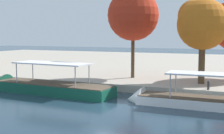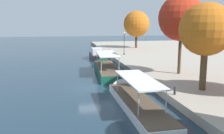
{
  "view_description": "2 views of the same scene",
  "coord_description": "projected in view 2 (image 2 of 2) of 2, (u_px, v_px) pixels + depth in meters",
  "views": [
    {
      "loc": [
        10.2,
        -21.88,
        5.81
      ],
      "look_at": [
        -1.94,
        5.4,
        2.7
      ],
      "focal_mm": 49.76,
      "sensor_mm": 36.0,
      "label": 1
    },
    {
      "loc": [
        28.14,
        -2.75,
        7.55
      ],
      "look_at": [
        -4.82,
        3.65,
        1.51
      ],
      "focal_mm": 40.1,
      "sensor_mm": 36.0,
      "label": 2
    }
  ],
  "objects": [
    {
      "name": "lamp_post",
      "position": [
        124.0,
        42.0,
        52.28
      ],
      "size": [
        0.35,
        0.35,
        4.79
      ],
      "color": "black",
      "rests_on": "dock_promenade"
    },
    {
      "name": "mooring_bollard_0",
      "position": [
        175.0,
        90.0,
        23.61
      ],
      "size": [
        0.24,
        0.24,
        0.81
      ],
      "color": "#2D2D33",
      "rests_on": "dock_promenade"
    },
    {
      "name": "tree_5",
      "position": [
        207.0,
        28.0,
        24.5
      ],
      "size": [
        5.36,
        5.24,
        8.72
      ],
      "color": "#4C3823",
      "rests_on": "dock_promenade"
    },
    {
      "name": "mooring_bollard_1",
      "position": [
        109.0,
        51.0,
        57.28
      ],
      "size": [
        0.23,
        0.23,
        0.67
      ],
      "color": "#2D2D33",
      "rests_on": "dock_promenade"
    },
    {
      "name": "tree_0",
      "position": [
        181.0,
        18.0,
        32.17
      ],
      "size": [
        5.96,
        5.96,
        10.29
      ],
      "color": "#4C3823",
      "rests_on": "dock_promenade"
    },
    {
      "name": "motor_yacht_0",
      "position": [
        96.0,
        56.0,
        52.48
      ],
      "size": [
        8.85,
        2.65,
        4.5
      ],
      "rotation": [
        0.0,
        0.0,
        3.12
      ],
      "color": "black",
      "rests_on": "ground_plane"
    },
    {
      "name": "tour_boat_1",
      "position": [
        106.0,
        70.0,
        37.85
      ],
      "size": [
        14.17,
        3.7,
        4.19
      ],
      "rotation": [
        0.0,
        0.0,
        3.09
      ],
      "color": "#14513D",
      "rests_on": "ground_plane"
    },
    {
      "name": "tree_1",
      "position": [
        137.0,
        24.0,
        66.42
      ],
      "size": [
        6.86,
        6.86,
        9.77
      ],
      "color": "#4C3823",
      "rests_on": "dock_promenade"
    },
    {
      "name": "ground_plane",
      "position": [
        89.0,
        88.0,
        29.04
      ],
      "size": [
        220.0,
        220.0,
        0.0
      ],
      "primitive_type": "plane",
      "color": "#1E3342"
    },
    {
      "name": "tour_boat_2",
      "position": [
        135.0,
        102.0,
        22.98
      ],
      "size": [
        13.81,
        2.82,
        3.85
      ],
      "rotation": [
        0.0,
        0.0,
        3.15
      ],
      "color": "white",
      "rests_on": "ground_plane"
    }
  ]
}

